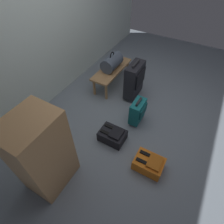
# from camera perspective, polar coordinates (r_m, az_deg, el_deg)

# --- Properties ---
(ground_plane) EXTENTS (6.60, 6.60, 0.00)m
(ground_plane) POSITION_cam_1_polar(r_m,az_deg,el_deg) (3.13, 7.48, -1.33)
(ground_plane) COLOR slate
(back_wall) EXTENTS (6.00, 0.10, 2.80)m
(back_wall) POSITION_cam_1_polar(r_m,az_deg,el_deg) (3.17, -20.52, 27.51)
(back_wall) COLOR silver
(back_wall) RESTS_ON ground
(bench) EXTENTS (1.00, 0.36, 0.37)m
(bench) POSITION_cam_1_polar(r_m,az_deg,el_deg) (3.59, -0.06, 12.84)
(bench) COLOR #A87A4C
(bench) RESTS_ON ground
(duffel_bag_slate) EXTENTS (0.44, 0.26, 0.34)m
(duffel_bag_slate) POSITION_cam_1_polar(r_m,az_deg,el_deg) (3.49, -0.02, 15.43)
(duffel_bag_slate) COLOR #475160
(duffel_bag_slate) RESTS_ON bench
(cell_phone) EXTENTS (0.07, 0.14, 0.01)m
(cell_phone) POSITION_cam_1_polar(r_m,az_deg,el_deg) (3.79, 2.21, 15.86)
(cell_phone) COLOR black
(cell_phone) RESTS_ON bench
(suitcase_upright_charcoal) EXTENTS (0.45, 0.22, 0.71)m
(suitcase_upright_charcoal) POSITION_cam_1_polar(r_m,az_deg,el_deg) (3.28, 7.06, 9.98)
(suitcase_upright_charcoal) COLOR black
(suitcase_upright_charcoal) RESTS_ON ground
(suitcase_small_teal) EXTENTS (0.32, 0.19, 0.46)m
(suitcase_small_teal) POSITION_cam_1_polar(r_m,az_deg,el_deg) (2.88, 8.10, 0.26)
(suitcase_small_teal) COLOR #14666B
(suitcase_small_teal) RESTS_ON ground
(backpack_dark) EXTENTS (0.28, 0.38, 0.21)m
(backpack_dark) POSITION_cam_1_polar(r_m,az_deg,el_deg) (2.73, 0.18, -7.37)
(backpack_dark) COLOR black
(backpack_dark) RESTS_ON ground
(backpack_orange) EXTENTS (0.28, 0.38, 0.21)m
(backpack_orange) POSITION_cam_1_polar(r_m,az_deg,el_deg) (2.53, 11.59, -15.66)
(backpack_orange) COLOR orange
(backpack_orange) RESTS_ON ground
(side_cabinet) EXTENTS (0.56, 0.44, 1.10)m
(side_cabinet) POSITION_cam_1_polar(r_m,az_deg,el_deg) (2.17, -21.16, -12.27)
(side_cabinet) COLOR #A87A4C
(side_cabinet) RESTS_ON ground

